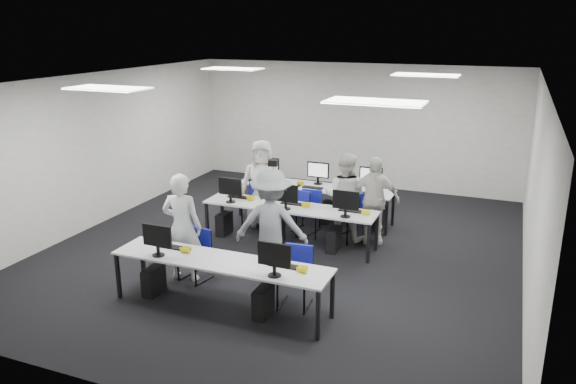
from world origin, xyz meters
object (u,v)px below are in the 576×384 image
at_px(chair_2, 256,213).
at_px(desk_front, 221,263).
at_px(student_0, 182,227).
at_px(student_2, 262,183).
at_px(desk_mid, 289,209).
at_px(student_3, 373,200).
at_px(chair_1, 295,288).
at_px(chair_4, 359,228).
at_px(student_1, 345,196).
at_px(chair_0, 196,264).
at_px(photographer, 271,225).
at_px(chair_3, 309,221).
at_px(chair_7, 356,221).
at_px(chair_6, 306,218).
at_px(chair_5, 264,208).

bearing_deg(chair_2, desk_front, -72.77).
relative_size(student_0, student_2, 1.00).
bearing_deg(desk_mid, student_3, 26.63).
xyz_separation_m(chair_1, student_3, (0.42, 2.84, 0.54)).
height_order(chair_4, student_1, student_1).
bearing_deg(desk_front, chair_0, 140.83).
bearing_deg(chair_0, photographer, 35.97).
bearing_deg(student_1, chair_4, 166.51).
bearing_deg(chair_2, chair_4, -0.63).
bearing_deg(student_3, chair_3, 167.88).
distance_m(chair_2, chair_3, 1.13).
bearing_deg(desk_mid, photographer, -79.58).
xyz_separation_m(desk_front, chair_7, (1.00, 3.52, -0.41)).
distance_m(chair_3, chair_6, 0.20).
relative_size(chair_1, student_1, 0.53).
distance_m(desk_front, desk_mid, 2.60).
height_order(chair_0, chair_1, chair_1).
bearing_deg(chair_5, chair_4, -8.86).
relative_size(chair_5, student_2, 0.54).
distance_m(desk_mid, student_1, 1.08).
bearing_deg(chair_7, chair_0, -103.25).
distance_m(chair_7, photographer, 2.53).
bearing_deg(chair_7, chair_2, -152.06).
bearing_deg(student_1, chair_6, -6.84).
bearing_deg(chair_1, student_2, 117.36).
bearing_deg(student_3, student_2, 161.50).
bearing_deg(student_0, chair_1, 166.64).
distance_m(desk_mid, photographer, 1.46).
distance_m(chair_0, student_0, 0.64).
distance_m(chair_3, student_1, 0.88).
height_order(desk_mid, student_2, student_2).
relative_size(chair_0, chair_7, 0.95).
bearing_deg(student_2, chair_4, -23.89).
bearing_deg(chair_0, student_1, 67.95).
xyz_separation_m(desk_mid, chair_1, (0.95, -2.15, -0.40)).
bearing_deg(student_1, photographer, 74.18).
height_order(desk_mid, chair_1, chair_1).
bearing_deg(chair_3, desk_front, -97.55).
relative_size(chair_1, chair_7, 1.02).
distance_m(chair_4, student_3, 0.58).
height_order(chair_6, photographer, photographer).
xyz_separation_m(chair_4, chair_7, (-0.15, 0.34, -0.01)).
relative_size(chair_0, student_1, 0.49).
xyz_separation_m(desk_front, chair_1, (0.95, 0.45, -0.40)).
bearing_deg(chair_2, chair_1, -54.84).
bearing_deg(student_2, chair_6, -19.43).
relative_size(chair_3, student_0, 0.49).
bearing_deg(chair_7, student_0, -105.23).
bearing_deg(chair_0, chair_6, 82.93).
distance_m(desk_front, photographer, 1.23).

